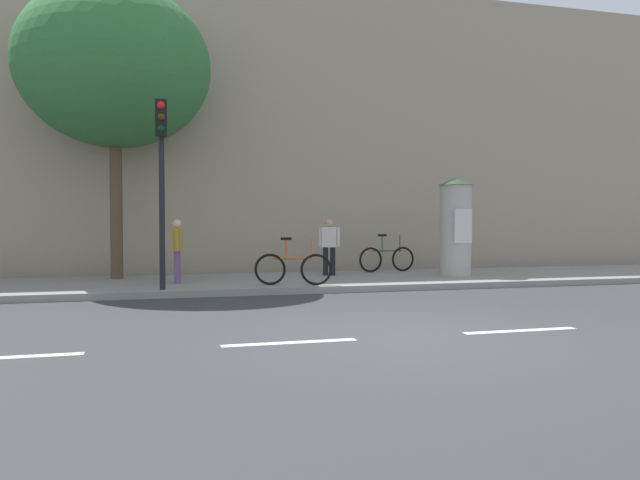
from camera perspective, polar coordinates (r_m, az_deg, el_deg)
ground_plane at (r=8.27m, az=8.92°, el=-9.31°), size 80.00×80.00×0.00m
sidewalk_curb at (r=14.89m, az=-1.81°, el=-4.07°), size 36.00×4.00×0.15m
lane_markings at (r=8.27m, az=8.92°, el=-9.28°), size 25.80×0.16×0.01m
building_backdrop at (r=19.92m, az=-4.99°, el=9.77°), size 36.00×5.00×8.73m
traffic_light at (r=12.76m, az=-15.24°, el=7.37°), size 0.24×0.45×3.98m
poster_column at (r=16.07m, az=13.11°, el=1.34°), size 0.92×0.92×2.63m
street_tree at (r=16.11m, az=-19.43°, el=15.65°), size 4.75×4.75×7.36m
pedestrian_in_red_top at (r=14.09m, az=-13.79°, el=-0.61°), size 0.26×0.60×1.50m
pedestrian_tallest at (r=15.71m, az=0.91°, el=-0.24°), size 0.54×0.47×1.51m
bicycle_leaning at (r=16.94m, az=6.56°, el=-1.80°), size 1.76×0.28×1.09m
bicycle_upright at (r=13.28m, az=-2.66°, el=-2.77°), size 1.72×0.56×1.09m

